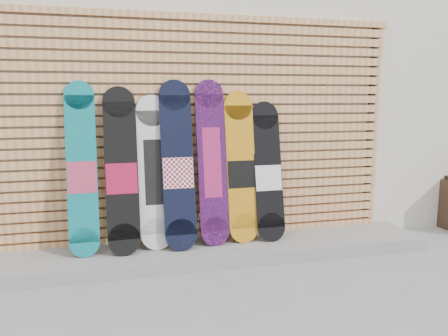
{
  "coord_description": "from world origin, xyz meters",
  "views": [
    {
      "loc": [
        -0.83,
        -3.24,
        1.52
      ],
      "look_at": [
        0.17,
        0.75,
        0.85
      ],
      "focal_mm": 35.0,
      "sensor_mm": 36.0,
      "label": 1
    }
  ],
  "objects_px": {
    "snowboard_4": "(212,162)",
    "snowboard_5": "(241,168)",
    "snowboard_1": "(121,171)",
    "snowboard_2": "(154,172)",
    "snowboard_3": "(178,166)",
    "snowboard_0": "(82,170)",
    "snowboard_6": "(268,172)"
  },
  "relations": [
    {
      "from": "snowboard_5",
      "to": "snowboard_6",
      "type": "relative_size",
      "value": 1.07
    },
    {
      "from": "snowboard_5",
      "to": "snowboard_6",
      "type": "distance_m",
      "value": 0.28
    },
    {
      "from": "snowboard_1",
      "to": "snowboard_2",
      "type": "xyz_separation_m",
      "value": [
        0.3,
        0.04,
        -0.03
      ]
    },
    {
      "from": "snowboard_0",
      "to": "snowboard_5",
      "type": "height_order",
      "value": "snowboard_0"
    },
    {
      "from": "snowboard_5",
      "to": "snowboard_3",
      "type": "bearing_deg",
      "value": -176.2
    },
    {
      "from": "snowboard_0",
      "to": "snowboard_3",
      "type": "xyz_separation_m",
      "value": [
        0.85,
        -0.03,
        0.01
      ]
    },
    {
      "from": "snowboard_0",
      "to": "snowboard_3",
      "type": "relative_size",
      "value": 0.99
    },
    {
      "from": "snowboard_1",
      "to": "snowboard_2",
      "type": "relative_size",
      "value": 1.05
    },
    {
      "from": "snowboard_1",
      "to": "snowboard_4",
      "type": "height_order",
      "value": "snowboard_4"
    },
    {
      "from": "snowboard_2",
      "to": "snowboard_4",
      "type": "relative_size",
      "value": 0.91
    },
    {
      "from": "snowboard_0",
      "to": "snowboard_1",
      "type": "xyz_separation_m",
      "value": [
        0.34,
        -0.03,
        -0.02
      ]
    },
    {
      "from": "snowboard_0",
      "to": "snowboard_6",
      "type": "relative_size",
      "value": 1.14
    },
    {
      "from": "snowboard_3",
      "to": "snowboard_5",
      "type": "relative_size",
      "value": 1.07
    },
    {
      "from": "snowboard_3",
      "to": "snowboard_5",
      "type": "height_order",
      "value": "snowboard_3"
    },
    {
      "from": "snowboard_3",
      "to": "snowboard_5",
      "type": "bearing_deg",
      "value": 3.8
    },
    {
      "from": "snowboard_2",
      "to": "snowboard_3",
      "type": "xyz_separation_m",
      "value": [
        0.21,
        -0.05,
        0.06
      ]
    },
    {
      "from": "snowboard_6",
      "to": "snowboard_4",
      "type": "bearing_deg",
      "value": 179.05
    },
    {
      "from": "snowboard_2",
      "to": "snowboard_6",
      "type": "bearing_deg",
      "value": -1.08
    },
    {
      "from": "snowboard_3",
      "to": "snowboard_6",
      "type": "bearing_deg",
      "value": 1.6
    },
    {
      "from": "snowboard_1",
      "to": "snowboard_6",
      "type": "relative_size",
      "value": 1.1
    },
    {
      "from": "snowboard_4",
      "to": "snowboard_5",
      "type": "relative_size",
      "value": 1.07
    },
    {
      "from": "snowboard_0",
      "to": "snowboard_2",
      "type": "distance_m",
      "value": 0.64
    },
    {
      "from": "snowboard_0",
      "to": "snowboard_1",
      "type": "bearing_deg",
      "value": -4.26
    },
    {
      "from": "snowboard_5",
      "to": "snowboard_6",
      "type": "height_order",
      "value": "snowboard_5"
    },
    {
      "from": "snowboard_6",
      "to": "snowboard_3",
      "type": "bearing_deg",
      "value": -178.4
    },
    {
      "from": "snowboard_1",
      "to": "snowboard_4",
      "type": "relative_size",
      "value": 0.96
    },
    {
      "from": "snowboard_4",
      "to": "snowboard_6",
      "type": "relative_size",
      "value": 1.15
    },
    {
      "from": "snowboard_0",
      "to": "snowboard_5",
      "type": "relative_size",
      "value": 1.06
    },
    {
      "from": "snowboard_2",
      "to": "snowboard_5",
      "type": "bearing_deg",
      "value": -0.31
    },
    {
      "from": "snowboard_2",
      "to": "snowboard_4",
      "type": "bearing_deg",
      "value": -1.21
    },
    {
      "from": "snowboard_4",
      "to": "snowboard_5",
      "type": "distance_m",
      "value": 0.3
    },
    {
      "from": "snowboard_6",
      "to": "snowboard_0",
      "type": "bearing_deg",
      "value": 179.94
    }
  ]
}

